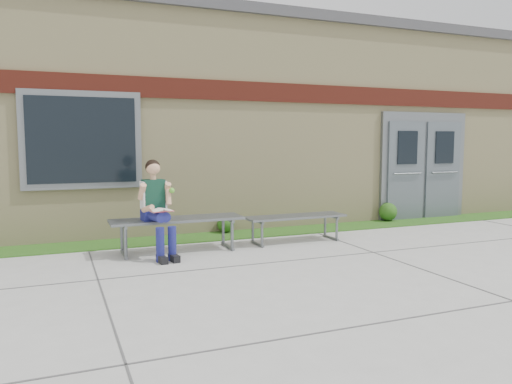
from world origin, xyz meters
name	(u,v)px	position (x,y,z in m)	size (l,w,h in m)	color
ground	(333,266)	(0.00, 0.00, 0.00)	(80.00, 80.00, 0.00)	#9E9E99
grass_strip	(260,233)	(0.00, 2.60, 0.01)	(16.00, 0.80, 0.02)	#214C14
school_building	(206,124)	(0.00, 5.99, 2.10)	(16.20, 6.22, 4.20)	beige
bench_left	(177,226)	(-1.74, 1.67, 0.40)	(2.01, 0.57, 0.52)	slate
bench_right	(295,221)	(0.26, 1.67, 0.35)	(1.73, 0.50, 0.45)	slate
girl	(157,205)	(-2.08, 1.46, 0.76)	(0.51, 0.83, 1.42)	navy
shrub_mid	(226,224)	(-0.57, 2.85, 0.18)	(0.32, 0.32, 0.32)	#214C14
shrub_east	(388,212)	(3.03, 2.85, 0.21)	(0.38, 0.38, 0.38)	#214C14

